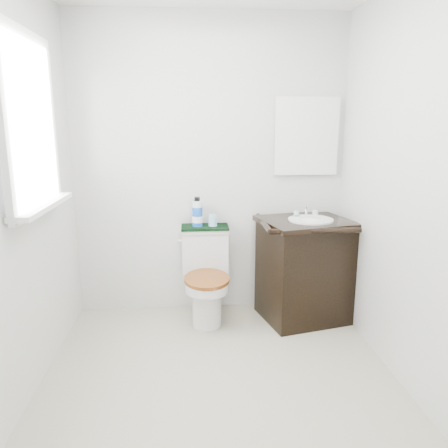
{
  "coord_description": "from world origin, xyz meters",
  "views": [
    {
      "loc": [
        -0.16,
        -2.36,
        1.55
      ],
      "look_at": [
        0.08,
        0.75,
        0.83
      ],
      "focal_mm": 35.0,
      "sensor_mm": 36.0,
      "label": 1
    }
  ],
  "objects": [
    {
      "name": "floor",
      "position": [
        0.0,
        0.0,
        0.0
      ],
      "size": [
        2.4,
        2.4,
        0.0
      ],
      "primitive_type": "plane",
      "color": "#BAB296",
      "rests_on": "ground"
    },
    {
      "name": "wall_back",
      "position": [
        0.0,
        1.2,
        1.2
      ],
      "size": [
        2.4,
        0.0,
        2.4
      ],
      "primitive_type": "plane",
      "rotation": [
        1.57,
        0.0,
        0.0
      ],
      "color": "silver",
      "rests_on": "ground"
    },
    {
      "name": "wall_front",
      "position": [
        0.0,
        -1.2,
        1.2
      ],
      "size": [
        2.4,
        0.0,
        2.4
      ],
      "primitive_type": "plane",
      "rotation": [
        -1.57,
        0.0,
        0.0
      ],
      "color": "silver",
      "rests_on": "ground"
    },
    {
      "name": "wall_left",
      "position": [
        -1.1,
        0.0,
        1.2
      ],
      "size": [
        0.0,
        2.4,
        2.4
      ],
      "primitive_type": "plane",
      "rotation": [
        1.57,
        0.0,
        1.57
      ],
      "color": "silver",
      "rests_on": "ground"
    },
    {
      "name": "wall_right",
      "position": [
        1.1,
        0.0,
        1.2
      ],
      "size": [
        0.0,
        2.4,
        2.4
      ],
      "primitive_type": "plane",
      "rotation": [
        1.57,
        0.0,
        -1.57
      ],
      "color": "silver",
      "rests_on": "ground"
    },
    {
      "name": "window",
      "position": [
        -1.07,
        0.25,
        1.55
      ],
      "size": [
        0.02,
        0.7,
        0.9
      ],
      "primitive_type": "cube",
      "color": "white",
      "rests_on": "wall_left"
    },
    {
      "name": "mirror",
      "position": [
        0.78,
        1.18,
        1.45
      ],
      "size": [
        0.5,
        0.02,
        0.6
      ],
      "primitive_type": "cube",
      "color": "silver",
      "rests_on": "wall_back"
    },
    {
      "name": "toilet",
      "position": [
        -0.05,
        0.97,
        0.32
      ],
      "size": [
        0.39,
        0.6,
        0.72
      ],
      "color": "silver",
      "rests_on": "floor"
    },
    {
      "name": "vanity",
      "position": [
        0.73,
        0.9,
        0.43
      ],
      "size": [
        0.78,
        0.71,
        0.92
      ],
      "color": "black",
      "rests_on": "floor"
    },
    {
      "name": "trash_bin",
      "position": [
        -0.05,
        0.93,
        0.14
      ],
      "size": [
        0.23,
        0.21,
        0.28
      ],
      "color": "silver",
      "rests_on": "floor"
    },
    {
      "name": "towel",
      "position": [
        -0.05,
        1.09,
        0.73
      ],
      "size": [
        0.38,
        0.22,
        0.02
      ],
      "primitive_type": "cube",
      "color": "black",
      "rests_on": "toilet"
    },
    {
      "name": "mouthwash_bottle",
      "position": [
        -0.11,
        1.1,
        0.85
      ],
      "size": [
        0.08,
        0.08,
        0.24
      ],
      "color": "blue",
      "rests_on": "towel"
    },
    {
      "name": "cup",
      "position": [
        0.01,
        1.09,
        0.79
      ],
      "size": [
        0.07,
        0.07,
        0.09
      ],
      "primitive_type": "cone",
      "color": "#87C0DE",
      "rests_on": "towel"
    },
    {
      "name": "soap_bar",
      "position": [
        0.68,
        0.99,
        0.83
      ],
      "size": [
        0.07,
        0.05,
        0.02
      ],
      "primitive_type": "ellipsoid",
      "color": "#176D6E",
      "rests_on": "vanity"
    }
  ]
}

